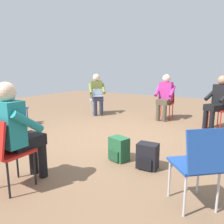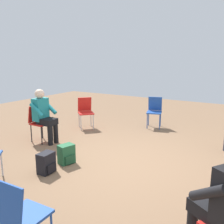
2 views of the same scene
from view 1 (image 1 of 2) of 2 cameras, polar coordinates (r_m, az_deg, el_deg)
The scene contains 13 objects.
ground_plane at distance 4.44m, azimuth 1.60°, elevation -6.90°, with size 14.91×14.91×0.00m, color brown.
chair_west at distance 5.83m, azimuth -24.31°, elevation 1.43°, with size 0.53×0.50×0.85m.
chair_north at distance 6.36m, azimuth 13.97°, elevation 2.81°, with size 0.42×0.45×0.85m.
chair_northeast at distance 5.77m, azimuth 26.89°, elevation 1.13°, with size 0.56×0.58×0.85m.
chair_southeast at distance 2.30m, azimuth 21.58°, elevation -12.03°, with size 0.58×0.59×0.85m.
chair_northwest at distance 6.95m, azimuth -4.11°, elevation 3.78°, with size 0.58×0.59×0.85m.
chair_south at distance 2.74m, azimuth -26.17°, elevation -8.69°, with size 0.40×0.44×0.85m.
person_with_laptop at distance 6.76m, azimuth -3.94°, elevation 5.26°, with size 0.64×0.64×1.24m.
person_in_black at distance 5.61m, azimuth 26.02°, elevation 3.01°, with size 0.63×0.63×1.24m.
person_in_teal at distance 2.77m, azimuth -23.60°, elevation -4.00°, with size 0.49×0.52×1.24m.
person_in_magenta at distance 6.18m, azimuth 13.64°, elevation 4.45°, with size 0.51×0.53×1.24m.
backpack_near_laptop_user at distance 3.38m, azimuth 1.83°, elevation -9.94°, with size 0.32×0.29×0.36m.
backpack_by_empty_chair at distance 3.16m, azimuth 9.27°, elevation -11.63°, with size 0.29×0.26×0.36m.
Camera 1 is at (2.13, -3.65, 1.37)m, focal length 35.00 mm.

